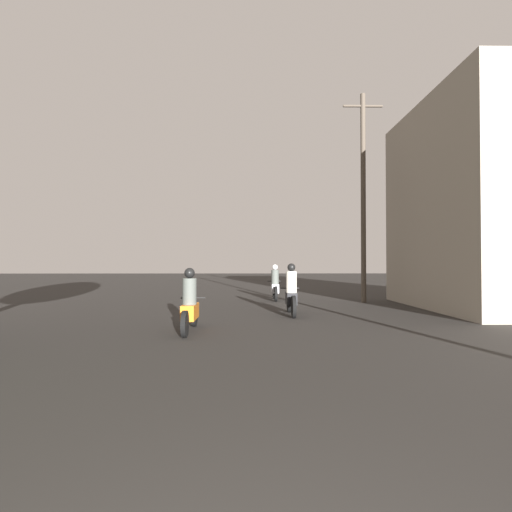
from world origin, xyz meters
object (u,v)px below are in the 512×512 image
building_right_near (506,205)px  motorcycle_orange (190,306)px  utility_pole_far (363,194)px  motorcycle_silver (275,286)px  motorcycle_black (291,294)px

building_right_near → motorcycle_orange: bearing=-156.5°
utility_pole_far → building_right_near: bearing=-27.1°
motorcycle_silver → building_right_near: bearing=-24.4°
motorcycle_orange → motorcycle_black: (2.64, 2.87, 0.05)m
motorcycle_orange → building_right_near: bearing=22.1°
motorcycle_silver → building_right_near: building_right_near is taller
motorcycle_silver → building_right_near: size_ratio=0.26×
motorcycle_black → utility_pole_far: utility_pole_far is taller
motorcycle_black → motorcycle_silver: motorcycle_black is taller
utility_pole_far → motorcycle_black: bearing=-130.8°
motorcycle_black → building_right_near: (7.68, 1.62, 2.98)m
motorcycle_silver → motorcycle_orange: bearing=-109.1°
motorcycle_orange → utility_pole_far: 9.75m
motorcycle_orange → motorcycle_silver: 8.18m
motorcycle_silver → utility_pole_far: 5.26m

